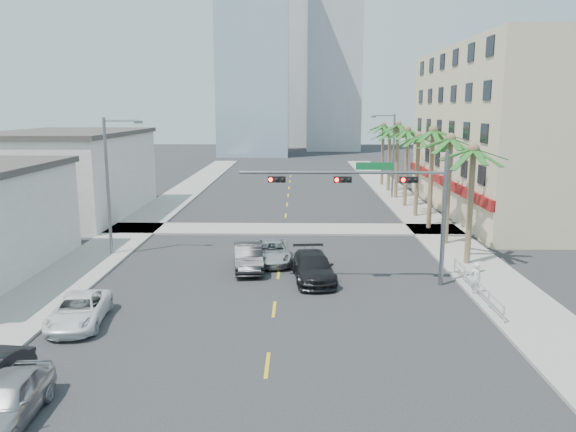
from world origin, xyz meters
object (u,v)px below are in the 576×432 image
(traffic_signal_mast, at_px, (385,194))
(car_lane_center, at_px, (272,252))
(pedestrian, at_px, (476,278))
(car_parked_far, at_px, (79,310))
(car_parked_near, at_px, (6,400))
(car_lane_right, at_px, (313,267))
(car_lane_left, at_px, (248,257))

(traffic_signal_mast, bearing_deg, car_lane_center, 144.42)
(traffic_signal_mast, bearing_deg, pedestrian, -21.81)
(traffic_signal_mast, relative_size, car_lane_center, 2.28)
(car_parked_far, xyz_separation_m, pedestrian, (18.98, 4.20, 0.31))
(car_parked_near, relative_size, car_lane_right, 0.83)
(car_parked_near, height_order, car_lane_left, car_lane_left)
(traffic_signal_mast, relative_size, pedestrian, 6.82)
(car_parked_near, xyz_separation_m, car_parked_far, (-0.88, 8.05, -0.10))
(traffic_signal_mast, xyz_separation_m, car_parked_near, (-13.58, -14.06, -4.31))
(car_parked_far, relative_size, pedestrian, 2.89)
(car_lane_center, bearing_deg, car_lane_left, -133.10)
(traffic_signal_mast, distance_m, car_parked_near, 20.02)
(traffic_signal_mast, relative_size, car_parked_near, 2.51)
(car_parked_far, height_order, car_lane_left, car_lane_left)
(car_parked_far, bearing_deg, car_parked_near, -90.53)
(car_parked_near, distance_m, car_lane_left, 17.87)
(car_lane_center, bearing_deg, car_parked_near, -116.49)
(car_parked_near, bearing_deg, car_lane_right, 53.33)
(traffic_signal_mast, bearing_deg, car_lane_left, 159.90)
(traffic_signal_mast, distance_m, pedestrian, 6.36)
(car_parked_near, bearing_deg, pedestrian, 30.85)
(car_parked_far, height_order, car_lane_right, car_lane_right)
(car_parked_near, distance_m, car_parked_far, 8.10)
(car_parked_near, distance_m, car_lane_right, 17.79)
(pedestrian, bearing_deg, car_lane_right, -21.55)
(car_parked_far, bearing_deg, car_lane_left, 45.40)
(traffic_signal_mast, height_order, pedestrian, traffic_signal_mast)
(car_parked_near, relative_size, car_parked_far, 0.94)
(car_parked_near, relative_size, car_lane_left, 0.94)
(car_parked_far, distance_m, car_lane_right, 12.66)
(traffic_signal_mast, distance_m, car_lane_center, 8.89)
(car_lane_center, bearing_deg, car_lane_right, -61.03)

